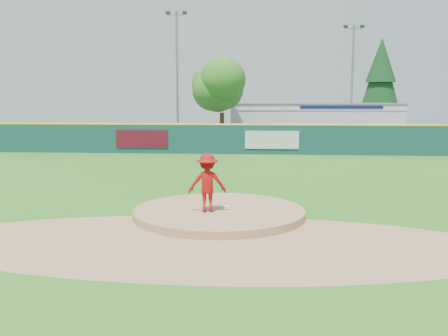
# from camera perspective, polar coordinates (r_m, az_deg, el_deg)

# --- Properties ---
(ground) EXTENTS (120.00, 120.00, 0.00)m
(ground) POSITION_cam_1_polar(r_m,az_deg,el_deg) (16.12, -0.57, -5.57)
(ground) COLOR #286B19
(ground) RESTS_ON ground
(pitchers_mound) EXTENTS (5.50, 5.50, 0.50)m
(pitchers_mound) POSITION_cam_1_polar(r_m,az_deg,el_deg) (16.12, -0.57, -5.57)
(pitchers_mound) COLOR #9E774C
(pitchers_mound) RESTS_ON ground
(pitching_rubber) EXTENTS (0.60, 0.15, 0.04)m
(pitching_rubber) POSITION_cam_1_polar(r_m,az_deg,el_deg) (16.35, -0.47, -4.41)
(pitching_rubber) COLOR white
(pitching_rubber) RESTS_ON pitchers_mound
(infield_dirt_arc) EXTENTS (15.40, 15.40, 0.01)m
(infield_dirt_arc) POSITION_cam_1_polar(r_m,az_deg,el_deg) (13.24, -1.74, -8.59)
(infield_dirt_arc) COLOR #9E774C
(infield_dirt_arc) RESTS_ON ground
(parking_lot) EXTENTS (44.00, 16.00, 0.02)m
(parking_lot) POSITION_cam_1_polar(r_m,az_deg,el_deg) (42.80, 2.66, 2.94)
(parking_lot) COLOR #38383A
(parking_lot) RESTS_ON ground
(pitcher) EXTENTS (1.25, 0.82, 1.83)m
(pitcher) POSITION_cam_1_polar(r_m,az_deg,el_deg) (15.54, -1.92, -1.71)
(pitcher) COLOR #9D100D
(pitcher) RESTS_ON pitchers_mound
(van) EXTENTS (4.97, 3.25, 1.27)m
(van) POSITION_cam_1_polar(r_m,az_deg,el_deg) (41.26, 0.76, 3.65)
(van) COLOR silver
(van) RESTS_ON parking_lot
(pool_building_grp) EXTENTS (15.20, 8.20, 3.31)m
(pool_building_grp) POSITION_cam_1_polar(r_m,az_deg,el_deg) (47.87, 10.11, 5.34)
(pool_building_grp) COLOR silver
(pool_building_grp) RESTS_ON ground
(fence_banners) EXTENTS (12.48, 0.04, 1.20)m
(fence_banners) POSITION_cam_1_polar(r_m,az_deg,el_deg) (33.87, -2.05, 3.28)
(fence_banners) COLOR #570C1B
(fence_banners) RESTS_ON ground
(playground_slide) EXTENTS (1.03, 2.90, 1.60)m
(playground_slide) POSITION_cam_1_polar(r_m,az_deg,el_deg) (40.60, -15.14, 3.53)
(playground_slide) COLOR blue
(playground_slide) RESTS_ON ground
(outfield_fence) EXTENTS (40.00, 0.14, 2.07)m
(outfield_fence) POSITION_cam_1_polar(r_m,az_deg,el_deg) (33.74, 2.16, 3.42)
(outfield_fence) COLOR #123C3C
(outfield_fence) RESTS_ON ground
(deciduous_tree) EXTENTS (5.60, 5.60, 7.36)m
(deciduous_tree) POSITION_cam_1_polar(r_m,az_deg,el_deg) (40.76, -0.24, 9.09)
(deciduous_tree) COLOR #382314
(deciduous_tree) RESTS_ON ground
(conifer_tree) EXTENTS (4.40, 4.40, 9.50)m
(conifer_tree) POSITION_cam_1_polar(r_m,az_deg,el_deg) (52.92, 17.46, 9.55)
(conifer_tree) COLOR #382314
(conifer_tree) RESTS_ON ground
(light_pole_left) EXTENTS (1.75, 0.25, 11.00)m
(light_pole_left) POSITION_cam_1_polar(r_m,az_deg,el_deg) (43.30, -5.39, 10.97)
(light_pole_left) COLOR gray
(light_pole_left) RESTS_ON ground
(light_pole_right) EXTENTS (1.75, 0.25, 10.00)m
(light_pole_right) POSITION_cam_1_polar(r_m,az_deg,el_deg) (45.28, 14.43, 9.98)
(light_pole_right) COLOR gray
(light_pole_right) RESTS_ON ground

